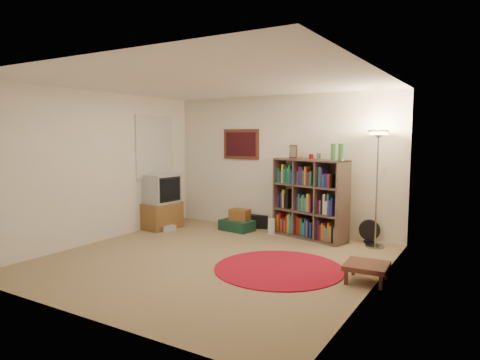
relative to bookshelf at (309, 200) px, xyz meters
The scene contains 12 objects.
room 2.13m from the bookshelf, 110.94° to the right, with size 4.54×4.54×2.54m.
bookshelf is the anchor object (origin of this frame).
floor_lamp 1.45m from the bookshelf, ahead, with size 0.39×0.39×1.86m.
floor_fan 1.12m from the bookshelf, ahead, with size 0.35×0.23×0.39m.
tv_stand 2.80m from the bookshelf, 164.62° to the right, with size 0.57×0.76×1.04m.
dvd_box 2.71m from the bookshelf, 161.57° to the right, with size 0.39×0.36×0.10m.
suitcase 1.48m from the bookshelf, behind, with size 0.66×0.47×0.20m.
wicker_basket 1.38m from the bookshelf, behind, with size 0.37×0.28×0.20m.
duffel_bag 1.29m from the bookshelf, 165.42° to the left, with size 0.43×0.40×0.25m.
paper_towel 0.86m from the bookshelf, behind, with size 0.14×0.14×0.27m.
red_rug 1.99m from the bookshelf, 80.00° to the right, with size 1.73×1.73×0.02m.
side_table 2.33m from the bookshelf, 50.40° to the right, with size 0.53×0.53×0.23m.
Camera 1 is at (3.40, -4.91, 1.78)m, focal length 32.00 mm.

